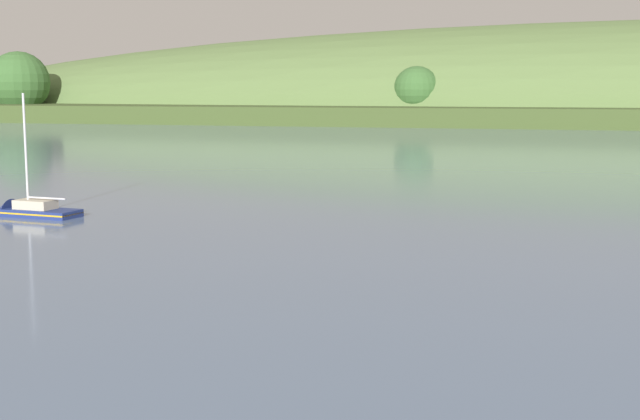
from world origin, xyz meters
TOP-DOWN VIEW (x-y plane):
  - sailboat_midwater_white at (-26.85, 32.58)m, footprint 6.35×2.26m

SIDE VIEW (x-z plane):
  - sailboat_midwater_white at x=-26.85m, z-range -4.35..4.62m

